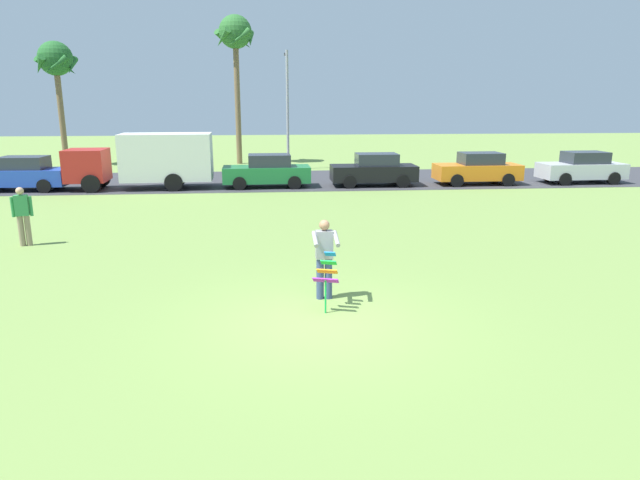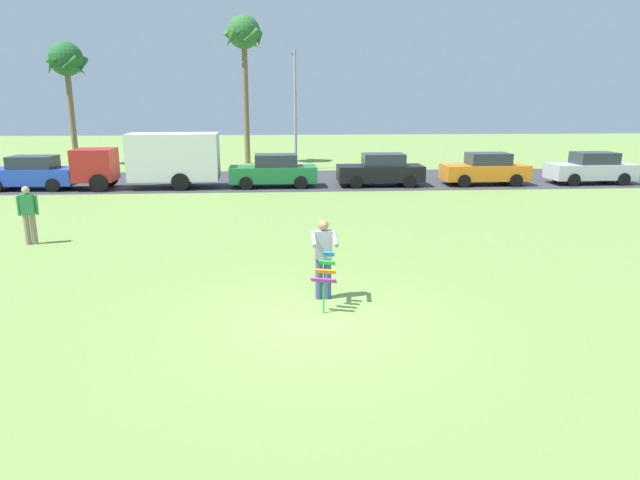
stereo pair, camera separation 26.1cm
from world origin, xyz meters
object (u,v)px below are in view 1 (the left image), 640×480
(person_kite_flyer, at_px, (324,256))
(parked_car_silver, at_px, (582,168))
(parked_car_black, at_px, (374,170))
(streetlight_pole, at_px, (287,103))
(parked_car_green, at_px, (267,171))
(palm_tree_right_near, at_px, (235,39))
(person_walker_near, at_px, (23,214))
(parked_truck_red_cab, at_px, (149,159))
(parked_car_blue, at_px, (23,174))
(parked_car_orange, at_px, (478,169))
(kite_held, at_px, (327,273))
(palm_tree_left_near, at_px, (56,64))

(person_kite_flyer, bearing_deg, parked_car_silver, 47.31)
(parked_car_black, height_order, streetlight_pole, streetlight_pole)
(parked_car_green, xyz_separation_m, palm_tree_right_near, (-1.86, 10.76, 7.16))
(streetlight_pole, height_order, person_walker_near, streetlight_pole)
(parked_car_black, xyz_separation_m, palm_tree_right_near, (-7.13, 10.76, 7.16))
(person_kite_flyer, height_order, parked_truck_red_cab, parked_truck_red_cab)
(parked_car_green, bearing_deg, parked_car_blue, -179.99)
(parked_truck_red_cab, bearing_deg, parked_car_orange, 0.00)
(person_kite_flyer, distance_m, palm_tree_right_near, 27.94)
(kite_held, distance_m, parked_car_orange, 19.24)
(parked_car_silver, bearing_deg, palm_tree_left_near, 160.10)
(kite_held, height_order, streetlight_pole, streetlight_pole)
(parked_car_blue, relative_size, streetlight_pole, 0.61)
(parked_truck_red_cab, xyz_separation_m, streetlight_pole, (6.86, 7.32, 2.59))
(streetlight_pole, bearing_deg, parked_car_black, -61.36)
(parked_car_green, xyz_separation_m, palm_tree_left_near, (-13.01, 10.53, 5.59))
(person_kite_flyer, distance_m, parked_truck_red_cab, 17.50)
(person_kite_flyer, bearing_deg, parked_truck_red_cab, 112.79)
(parked_car_green, height_order, person_walker_near, person_walker_near)
(streetlight_pole, bearing_deg, parked_car_orange, -38.22)
(kite_held, bearing_deg, parked_car_blue, 126.95)
(parked_car_blue, xyz_separation_m, streetlight_pole, (12.73, 7.32, 3.22))
(palm_tree_left_near, xyz_separation_m, palm_tree_right_near, (11.15, 0.22, 1.57))
(person_kite_flyer, relative_size, parked_car_green, 0.41)
(parked_truck_red_cab, relative_size, parked_car_green, 1.60)
(person_kite_flyer, distance_m, parked_car_silver, 21.94)
(palm_tree_right_near, bearing_deg, person_walker_near, -103.62)
(kite_held, xyz_separation_m, parked_car_blue, (-12.64, 16.80, -0.01))
(person_walker_near, bearing_deg, parked_car_green, 56.75)
(parked_car_silver, distance_m, palm_tree_right_near, 22.10)
(parked_car_black, bearing_deg, person_walker_near, -138.86)
(parked_car_orange, bearing_deg, palm_tree_right_near, 139.13)
(palm_tree_right_near, height_order, streetlight_pole, palm_tree_right_near)
(parked_car_green, distance_m, parked_car_black, 5.28)
(parked_car_black, xyz_separation_m, parked_car_orange, (5.29, 0.00, 0.00))
(parked_car_silver, bearing_deg, parked_car_blue, -180.00)
(parked_car_black, xyz_separation_m, person_walker_near, (-12.35, -10.79, 0.16))
(parked_car_silver, xyz_separation_m, palm_tree_right_near, (-17.93, 10.76, 7.16))
(kite_held, xyz_separation_m, parked_truck_red_cab, (-6.76, 16.80, 0.63))
(kite_held, height_order, person_walker_near, person_walker_near)
(parked_truck_red_cab, bearing_deg, person_kite_flyer, -67.21)
(streetlight_pole, distance_m, person_walker_near, 20.18)
(kite_held, relative_size, parked_car_orange, 0.28)
(parked_car_black, distance_m, person_walker_near, 16.41)
(person_walker_near, bearing_deg, person_kite_flyer, -32.80)
(parked_car_blue, xyz_separation_m, person_walker_near, (4.37, -10.79, 0.16))
(kite_held, bearing_deg, palm_tree_right_near, 96.30)
(parked_truck_red_cab, relative_size, palm_tree_right_near, 0.72)
(parked_car_green, distance_m, streetlight_pole, 8.10)
(kite_held, relative_size, parked_car_green, 0.27)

